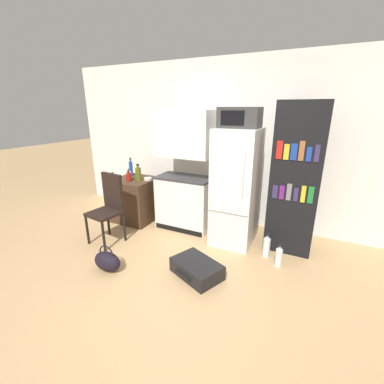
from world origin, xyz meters
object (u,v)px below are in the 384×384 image
at_px(water_bottle_front, 266,247).
at_px(bottle_olive_oil, 138,174).
at_px(refrigerator, 236,188).
at_px(bottle_clear_short, 113,178).
at_px(bottle_blue_soda, 131,168).
at_px(handbag, 107,261).
at_px(bookshelf, 295,180).
at_px(water_bottle_middle, 279,257).
at_px(bottle_milk_white, 129,175).
at_px(microwave, 240,118).
at_px(bowl, 148,179).
at_px(suitcase_large_flat, 197,269).
at_px(bottle_ketchup_red, 129,177).
at_px(chair, 109,203).
at_px(side_table, 136,199).
at_px(kitchen_hutch, 185,176).

bearing_deg(water_bottle_front, bottle_olive_oil, 175.22).
relative_size(refrigerator, bottle_clear_short, 10.58).
bearing_deg(bottle_blue_soda, handbag, -62.01).
height_order(bookshelf, water_bottle_middle, bookshelf).
bearing_deg(bottle_milk_white, microwave, 2.20).
distance_m(refrigerator, handbag, 1.93).
distance_m(bottle_clear_short, bowl, 0.56).
xyz_separation_m(refrigerator, suitcase_large_flat, (-0.13, -1.01, -0.73)).
xyz_separation_m(bottle_olive_oil, bottle_ketchup_red, (-0.12, -0.10, -0.04)).
bearing_deg(handbag, refrigerator, 50.86).
xyz_separation_m(bookshelf, chair, (-2.37, -0.90, -0.41)).
height_order(microwave, water_bottle_front, microwave).
distance_m(side_table, microwave, 2.25).
bearing_deg(bowl, kitchen_hutch, 4.15).
bearing_deg(bottle_clear_short, refrigerator, 8.38).
bearing_deg(bottle_clear_short, side_table, 54.49).
bearing_deg(bottle_olive_oil, bottle_clear_short, -144.59).
relative_size(chair, water_bottle_front, 3.07).
distance_m(bottle_olive_oil, bowl, 0.18).
bearing_deg(chair, bottle_ketchup_red, 110.03).
relative_size(kitchen_hutch, handbag, 5.14).
xyz_separation_m(side_table, handbag, (0.64, -1.39, -0.24)).
bearing_deg(bottle_ketchup_red, bottle_olive_oil, 41.61).
distance_m(microwave, chair, 2.15).
bearing_deg(bottle_milk_white, water_bottle_middle, -7.18).
bearing_deg(bottle_ketchup_red, microwave, 5.10).
xyz_separation_m(bottle_blue_soda, handbag, (0.82, -1.55, -0.74)).
xyz_separation_m(bottle_milk_white, handbag, (0.68, -1.32, -0.68)).
distance_m(kitchen_hutch, refrigerator, 0.86).
height_order(bookshelf, bottle_ketchup_red, bookshelf).
bearing_deg(kitchen_hutch, refrigerator, -6.04).
height_order(refrigerator, bottle_clear_short, refrigerator).
distance_m(refrigerator, bottle_blue_soda, 1.97).
distance_m(bottle_milk_white, bowl, 0.32).
height_order(kitchen_hutch, bottle_clear_short, kitchen_hutch).
height_order(microwave, handbag, microwave).
bearing_deg(handbag, bowl, 105.16).
height_order(kitchen_hutch, bookshelf, bookshelf).
height_order(bottle_olive_oil, suitcase_large_flat, bottle_olive_oil).
bearing_deg(microwave, bottle_clear_short, -171.66).
bearing_deg(water_bottle_front, microwave, 155.89).
height_order(microwave, bottle_milk_white, microwave).
height_order(refrigerator, bottle_olive_oil, refrigerator).
bearing_deg(bowl, water_bottle_middle, -10.95).
height_order(bottle_milk_white, chair, chair).
height_order(side_table, bottle_ketchup_red, bottle_ketchup_red).
bearing_deg(bottle_ketchup_red, refrigerator, 5.14).
distance_m(suitcase_large_flat, water_bottle_front, 1.01).
relative_size(microwave, chair, 0.52).
distance_m(bottle_olive_oil, chair, 0.77).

